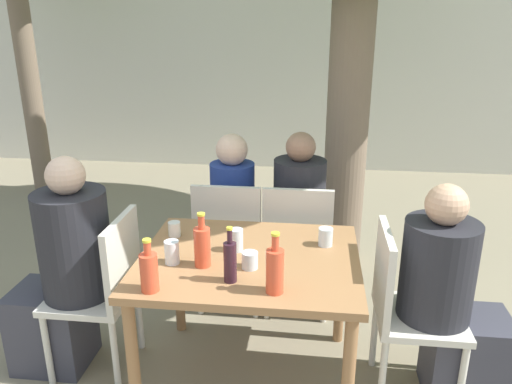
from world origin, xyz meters
TOP-DOWN VIEW (x-y plane):
  - ground_plane at (0.00, 0.00)m, footprint 30.00×30.00m
  - cafe_building_wall at (0.00, 4.27)m, footprint 10.00×0.08m
  - dining_table_front at (0.00, 0.00)m, footprint 1.13×0.94m
  - patio_chair_0 at (-0.80, 0.00)m, footprint 0.44×0.44m
  - patio_chair_1 at (0.80, 0.00)m, footprint 0.44×0.44m
  - patio_chair_2 at (-0.23, 0.70)m, footprint 0.44×0.44m
  - patio_chair_3 at (0.23, 0.70)m, footprint 0.44×0.44m
  - person_seated_0 at (-1.03, -0.00)m, footprint 0.59×0.38m
  - person_seated_1 at (1.04, -0.00)m, footprint 0.58×0.36m
  - person_seated_2 at (-0.23, 0.95)m, footprint 0.30×0.55m
  - person_seated_3 at (0.23, 0.94)m, footprint 0.35×0.57m
  - soda_bottle_0 at (-0.22, -0.12)m, footprint 0.08×0.08m
  - soda_bottle_1 at (0.16, -0.33)m, footprint 0.08×0.08m
  - soda_bottle_2 at (-0.40, -0.39)m, footprint 0.08×0.08m
  - wine_bottle_3 at (-0.05, -0.26)m, footprint 0.06×0.06m
  - drinking_glass_0 at (0.02, -0.12)m, footprint 0.08×0.08m
  - drinking_glass_1 at (0.39, 0.19)m, footprint 0.08×0.08m
  - drinking_glass_2 at (-0.37, -0.11)m, footprint 0.07×0.07m
  - drinking_glass_3 at (-0.45, 0.21)m, footprint 0.07×0.07m
  - drinking_glass_4 at (-0.08, 0.07)m, footprint 0.07×0.07m

SIDE VIEW (x-z plane):
  - ground_plane at x=0.00m, z-range 0.00..0.00m
  - person_seated_1 at x=1.04m, z-range -0.06..1.12m
  - patio_chair_0 at x=-0.80m, z-range 0.07..1.00m
  - patio_chair_1 at x=0.80m, z-range 0.07..1.00m
  - patio_chair_2 at x=-0.23m, z-range 0.07..1.00m
  - patio_chair_3 at x=0.23m, z-range 0.07..1.00m
  - person_seated_2 at x=-0.23m, z-range -0.07..1.14m
  - person_seated_3 at x=0.23m, z-range -0.06..1.16m
  - person_seated_0 at x=-1.03m, z-range -0.06..1.20m
  - dining_table_front at x=0.00m, z-range 0.28..1.04m
  - drinking_glass_3 at x=-0.45m, z-range 0.75..0.84m
  - drinking_glass_0 at x=0.02m, z-range 0.75..0.84m
  - drinking_glass_1 at x=0.39m, z-range 0.75..0.85m
  - drinking_glass_2 at x=-0.37m, z-range 0.75..0.87m
  - drinking_glass_4 at x=-0.08m, z-range 0.75..0.88m
  - soda_bottle_2 at x=-0.40m, z-range 0.72..0.98m
  - wine_bottle_3 at x=-0.05m, z-range 0.72..1.00m
  - soda_bottle_0 at x=-0.22m, z-range 0.72..1.00m
  - soda_bottle_1 at x=0.16m, z-range 0.72..1.01m
  - cafe_building_wall at x=0.00m, z-range 0.00..2.80m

